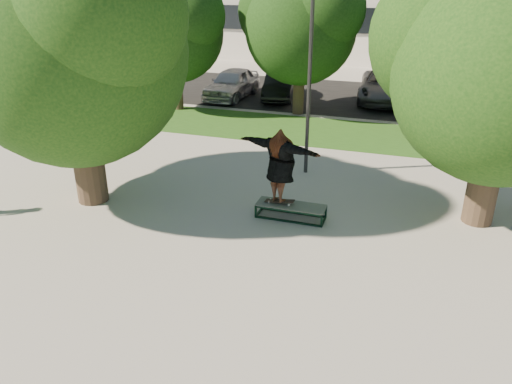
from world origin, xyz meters
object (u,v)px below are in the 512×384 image
(lamppost, at_px, (310,74))
(grind_box, at_px, (291,211))
(tree_right, at_px, (504,59))
(car_silver_b, at_px, (461,94))
(car_grey, at_px, (385,86))
(tree_left, at_px, (70,37))
(car_silver_a, at_px, (232,83))
(car_dark, at_px, (280,85))

(lamppost, xyz_separation_m, grind_box, (0.38, -3.32, -2.96))
(tree_right, relative_size, car_silver_b, 1.37)
(car_grey, bearing_deg, tree_right, -78.50)
(tree_left, relative_size, car_silver_b, 1.49)
(lamppost, bearing_deg, car_silver_a, 123.58)
(lamppost, xyz_separation_m, car_silver_b, (5.00, 10.21, -2.46))
(car_grey, distance_m, car_silver_b, 3.53)
(lamppost, height_order, car_silver_a, lamppost)
(car_silver_a, relative_size, car_silver_b, 0.91)
(tree_right, height_order, lamppost, tree_right)
(tree_left, xyz_separation_m, lamppost, (5.29, 3.91, -1.27))
(grind_box, bearing_deg, tree_left, -174.09)
(lamppost, distance_m, car_dark, 10.57)
(car_silver_a, distance_m, car_grey, 7.64)
(car_dark, height_order, car_silver_b, car_silver_b)
(car_dark, xyz_separation_m, car_grey, (5.11, 1.07, 0.07))
(tree_left, distance_m, car_dark, 14.14)
(tree_right, distance_m, car_silver_b, 12.60)
(tree_left, bearing_deg, lamppost, 36.42)
(lamppost, distance_m, car_silver_b, 11.63)
(tree_right, bearing_deg, car_silver_b, 89.63)
(tree_right, height_order, car_silver_a, tree_right)
(car_silver_a, bearing_deg, car_dark, 18.44)
(grind_box, xyz_separation_m, car_silver_a, (-6.32, 12.27, 0.55))
(tree_left, xyz_separation_m, car_dark, (1.69, 13.53, -3.76))
(tree_left, height_order, tree_right, tree_left)
(car_silver_b, bearing_deg, lamppost, -121.54)
(tree_right, distance_m, car_grey, 13.49)
(tree_left, bearing_deg, tree_right, 11.03)
(lamppost, bearing_deg, tree_left, -143.58)
(car_grey, height_order, car_silver_b, car_grey)
(car_dark, height_order, car_grey, car_grey)
(tree_right, height_order, car_silver_b, tree_right)
(tree_left, bearing_deg, car_silver_a, 92.90)
(tree_left, xyz_separation_m, car_silver_b, (10.29, 14.12, -3.73))
(grind_box, bearing_deg, car_grey, 85.41)
(lamppost, relative_size, car_silver_a, 1.41)
(car_silver_a, bearing_deg, tree_right, -42.57)
(car_dark, bearing_deg, grind_box, -82.43)
(car_dark, bearing_deg, lamppost, -78.99)
(car_grey, bearing_deg, car_silver_b, -11.43)
(tree_left, bearing_deg, car_silver_b, 53.92)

